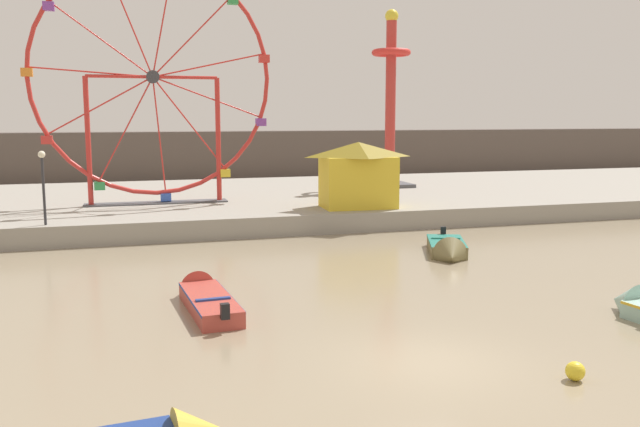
{
  "coord_description": "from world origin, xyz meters",
  "views": [
    {
      "loc": [
        -7.1,
        -14.38,
        5.96
      ],
      "look_at": [
        0.46,
        10.7,
        2.15
      ],
      "focal_mm": 38.17,
      "sensor_mm": 36.0,
      "label": 1
    }
  ],
  "objects_px": {
    "promenade_lamp_near": "(43,176)",
    "mooring_buoy_orange": "(575,371)",
    "drop_tower_red_tower": "(391,99)",
    "carnival_booth_yellow_awning": "(358,174)",
    "motorboat_olive_wood": "(448,249)",
    "ferris_wheel_red_frame": "(153,81)",
    "motorboat_faded_red": "(204,296)"
  },
  "relations": [
    {
      "from": "drop_tower_red_tower",
      "to": "carnival_booth_yellow_awning",
      "type": "height_order",
      "value": "drop_tower_red_tower"
    },
    {
      "from": "ferris_wheel_red_frame",
      "to": "drop_tower_red_tower",
      "type": "distance_m",
      "value": 16.7
    },
    {
      "from": "ferris_wheel_red_frame",
      "to": "drop_tower_red_tower",
      "type": "xyz_separation_m",
      "value": [
        16.01,
        4.68,
        -0.76
      ]
    },
    {
      "from": "ferris_wheel_red_frame",
      "to": "carnival_booth_yellow_awning",
      "type": "relative_size",
      "value": 3.11
    },
    {
      "from": "motorboat_olive_wood",
      "to": "promenade_lamp_near",
      "type": "relative_size",
      "value": 1.29
    },
    {
      "from": "drop_tower_red_tower",
      "to": "mooring_buoy_orange",
      "type": "relative_size",
      "value": 27.15
    },
    {
      "from": "promenade_lamp_near",
      "to": "drop_tower_red_tower",
      "type": "bearing_deg",
      "value": 27.19
    },
    {
      "from": "motorboat_olive_wood",
      "to": "promenade_lamp_near",
      "type": "height_order",
      "value": "promenade_lamp_near"
    },
    {
      "from": "carnival_booth_yellow_awning",
      "to": "motorboat_olive_wood",
      "type": "bearing_deg",
      "value": -79.57
    },
    {
      "from": "motorboat_faded_red",
      "to": "motorboat_olive_wood",
      "type": "relative_size",
      "value": 1.25
    },
    {
      "from": "motorboat_olive_wood",
      "to": "mooring_buoy_orange",
      "type": "xyz_separation_m",
      "value": [
        -3.64,
        -13.22,
        -0.06
      ]
    },
    {
      "from": "drop_tower_red_tower",
      "to": "mooring_buoy_orange",
      "type": "distance_m",
      "value": 33.02
    },
    {
      "from": "motorboat_faded_red",
      "to": "promenade_lamp_near",
      "type": "relative_size",
      "value": 1.62
    },
    {
      "from": "promenade_lamp_near",
      "to": "mooring_buoy_orange",
      "type": "distance_m",
      "value": 24.21
    },
    {
      "from": "motorboat_faded_red",
      "to": "drop_tower_red_tower",
      "type": "height_order",
      "value": "drop_tower_red_tower"
    },
    {
      "from": "motorboat_faded_red",
      "to": "drop_tower_red_tower",
      "type": "relative_size",
      "value": 0.45
    },
    {
      "from": "motorboat_faded_red",
      "to": "mooring_buoy_orange",
      "type": "xyz_separation_m",
      "value": [
        7.25,
        -8.69,
        -0.05
      ]
    },
    {
      "from": "ferris_wheel_red_frame",
      "to": "motorboat_olive_wood",
      "type": "bearing_deg",
      "value": -49.71
    },
    {
      "from": "motorboat_olive_wood",
      "to": "ferris_wheel_red_frame",
      "type": "relative_size",
      "value": 0.32
    },
    {
      "from": "motorboat_olive_wood",
      "to": "ferris_wheel_red_frame",
      "type": "xyz_separation_m",
      "value": [
        -11.27,
        13.29,
        7.52
      ]
    },
    {
      "from": "ferris_wheel_red_frame",
      "to": "promenade_lamp_near",
      "type": "relative_size",
      "value": 4.03
    },
    {
      "from": "motorboat_faded_red",
      "to": "carnival_booth_yellow_awning",
      "type": "bearing_deg",
      "value": -40.87
    },
    {
      "from": "drop_tower_red_tower",
      "to": "carnival_booth_yellow_awning",
      "type": "distance_m",
      "value": 11.88
    },
    {
      "from": "promenade_lamp_near",
      "to": "motorboat_faded_red",
      "type": "bearing_deg",
      "value": -63.89
    },
    {
      "from": "promenade_lamp_near",
      "to": "motorboat_olive_wood",
      "type": "bearing_deg",
      "value": -23.01
    },
    {
      "from": "motorboat_faded_red",
      "to": "ferris_wheel_red_frame",
      "type": "distance_m",
      "value": 19.36
    },
    {
      "from": "motorboat_olive_wood",
      "to": "promenade_lamp_near",
      "type": "distance_m",
      "value": 18.24
    },
    {
      "from": "drop_tower_red_tower",
      "to": "carnival_booth_yellow_awning",
      "type": "bearing_deg",
      "value": -121.22
    },
    {
      "from": "motorboat_faded_red",
      "to": "mooring_buoy_orange",
      "type": "distance_m",
      "value": 11.31
    },
    {
      "from": "motorboat_olive_wood",
      "to": "drop_tower_red_tower",
      "type": "height_order",
      "value": "drop_tower_red_tower"
    },
    {
      "from": "motorboat_faded_red",
      "to": "motorboat_olive_wood",
      "type": "xyz_separation_m",
      "value": [
        10.89,
        4.53,
        0.01
      ]
    },
    {
      "from": "ferris_wheel_red_frame",
      "to": "promenade_lamp_near",
      "type": "height_order",
      "value": "ferris_wheel_red_frame"
    }
  ]
}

